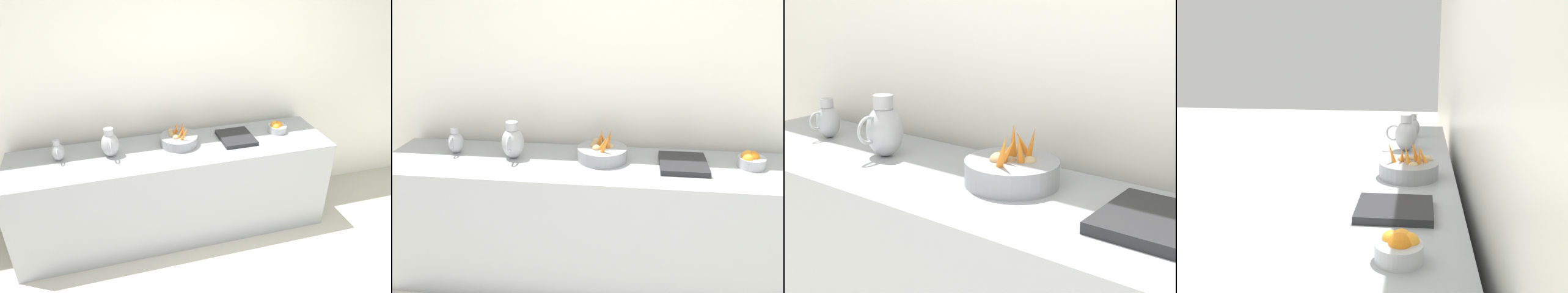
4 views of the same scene
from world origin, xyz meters
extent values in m
cube|color=white|center=(-1.95, 0.23, 1.50)|extent=(0.10, 8.78, 3.00)
cube|color=#9EA0A5|center=(-1.51, -0.27, 0.45)|extent=(0.66, 2.83, 0.89)
cylinder|color=gray|center=(-1.58, -0.21, 0.94)|extent=(0.33, 0.33, 0.09)
torus|color=gray|center=(-1.58, -0.21, 0.90)|extent=(0.19, 0.19, 0.01)
cone|color=orange|center=(-1.49, -0.19, 1.03)|extent=(0.08, 0.09, 0.16)
cone|color=orange|center=(-1.57, -0.17, 1.02)|extent=(0.06, 0.03, 0.14)
cone|color=orange|center=(-1.61, -0.23, 1.03)|extent=(0.09, 0.08, 0.16)
cone|color=orange|center=(-1.54, -0.20, 1.02)|extent=(0.03, 0.08, 0.12)
cone|color=orange|center=(-1.66, -0.22, 1.02)|extent=(0.08, 0.06, 0.12)
cone|color=orange|center=(-1.64, -0.17, 1.02)|extent=(0.04, 0.06, 0.14)
ellipsoid|color=tan|center=(-1.60, -0.27, 0.98)|extent=(0.05, 0.04, 0.04)
ellipsoid|color=tan|center=(-1.55, -0.25, 0.98)|extent=(0.07, 0.06, 0.05)
ellipsoid|color=#9E7F56|center=(-1.57, -0.21, 0.98)|extent=(0.05, 0.04, 0.04)
ellipsoid|color=tan|center=(-1.61, -0.15, 0.98)|extent=(0.05, 0.05, 0.04)
ellipsoid|color=tan|center=(-1.64, -0.27, 0.98)|extent=(0.06, 0.05, 0.04)
ellipsoid|color=tan|center=(-1.68, -0.26, 0.98)|extent=(0.06, 0.05, 0.05)
cylinder|color=#ADAFB5|center=(-1.57, 0.75, 0.93)|extent=(0.17, 0.17, 0.07)
sphere|color=orange|center=(-1.57, 0.75, 0.96)|extent=(0.08, 0.08, 0.08)
sphere|color=orange|center=(-1.54, 0.71, 0.96)|extent=(0.07, 0.07, 0.07)
sphere|color=orange|center=(-1.61, 0.73, 0.96)|extent=(0.07, 0.07, 0.07)
sphere|color=orange|center=(-1.58, 0.72, 0.96)|extent=(0.08, 0.08, 0.08)
ellipsoid|color=#A3A3A8|center=(-1.54, -0.81, 1.00)|extent=(0.15, 0.15, 0.21)
cylinder|color=#A3A3A8|center=(-1.54, -0.81, 1.12)|extent=(0.08, 0.08, 0.06)
torus|color=#A3A3A8|center=(-1.46, -0.81, 1.02)|extent=(0.11, 0.01, 0.11)
ellipsoid|color=#A3A3A8|center=(-1.59, -1.23, 0.97)|extent=(0.11, 0.11, 0.15)
cylinder|color=#A3A3A8|center=(-1.59, -1.23, 1.05)|extent=(0.06, 0.06, 0.04)
torus|color=#A3A3A8|center=(-1.53, -1.23, 0.98)|extent=(0.08, 0.01, 0.08)
cube|color=#232326|center=(-1.53, 0.32, 0.91)|extent=(0.34, 0.30, 0.04)
camera|label=1|loc=(1.30, -0.87, 2.50)|focal=34.50mm
camera|label=2|loc=(0.91, 0.00, 1.93)|focal=37.13mm
camera|label=3|loc=(-0.12, 0.78, 1.54)|focal=49.36mm
camera|label=4|loc=(-1.63, 2.13, 1.65)|focal=40.09mm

